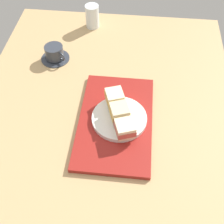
# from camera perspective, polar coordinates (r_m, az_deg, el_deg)

# --- Properties ---
(ground_plane) EXTENTS (1.40, 1.00, 0.03)m
(ground_plane) POSITION_cam_1_polar(r_m,az_deg,el_deg) (1.10, -1.91, -2.29)
(ground_plane) COLOR tan
(serving_tray) EXTENTS (0.44, 0.26, 0.02)m
(serving_tray) POSITION_cam_1_polar(r_m,az_deg,el_deg) (1.07, 0.69, -1.72)
(serving_tray) COLOR maroon
(serving_tray) RESTS_ON ground_plane
(sandwich_plate) EXTENTS (0.20, 0.20, 0.02)m
(sandwich_plate) POSITION_cam_1_polar(r_m,az_deg,el_deg) (1.06, 1.43, -1.18)
(sandwich_plate) COLOR silver
(sandwich_plate) RESTS_ON serving_tray
(sandwich_near) EXTENTS (0.08, 0.08, 0.05)m
(sandwich_near) POSITION_cam_1_polar(r_m,az_deg,el_deg) (0.99, 2.50, -3.21)
(sandwich_near) COLOR beige
(sandwich_near) RESTS_ON sandwich_plate
(sandwich_middle) EXTENTS (0.08, 0.08, 0.05)m
(sandwich_middle) POSITION_cam_1_polar(r_m,az_deg,el_deg) (1.03, 1.46, 0.03)
(sandwich_middle) COLOR beige
(sandwich_middle) RESTS_ON sandwich_plate
(sandwich_far) EXTENTS (0.08, 0.08, 0.05)m
(sandwich_far) POSITION_cam_1_polar(r_m,az_deg,el_deg) (1.08, 0.51, 2.86)
(sandwich_far) COLOR beige
(sandwich_far) RESTS_ON sandwich_plate
(coffee_cup) EXTENTS (0.12, 0.12, 0.07)m
(coffee_cup) POSITION_cam_1_polar(r_m,az_deg,el_deg) (1.33, -11.02, 11.04)
(coffee_cup) COLOR #333842
(coffee_cup) RESTS_ON ground_plane
(drinking_glass) EXTENTS (0.06, 0.06, 0.11)m
(drinking_glass) POSITION_cam_1_polar(r_m,az_deg,el_deg) (1.49, -3.83, 17.97)
(drinking_glass) COLOR silver
(drinking_glass) RESTS_ON ground_plane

